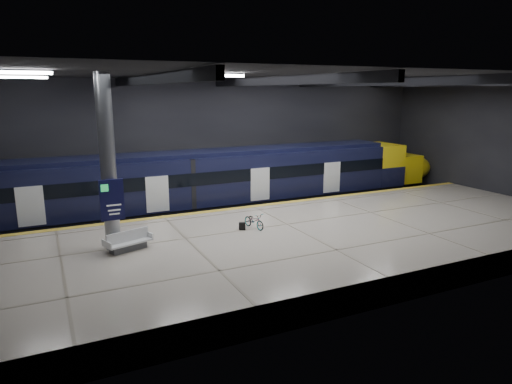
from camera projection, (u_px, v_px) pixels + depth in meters
ground at (277, 240)px, 22.82m from camera, size 30.00×30.00×0.00m
room_shell at (278, 125)px, 21.58m from camera, size 30.10×16.10×8.05m
platform at (304, 244)px, 20.50m from camera, size 30.00×11.00×1.10m
safety_strip at (254, 206)px, 25.01m from camera, size 30.00×0.40×0.01m
rails at (235, 212)px, 27.65m from camera, size 30.00×1.52×0.16m
train at (232, 181)px, 27.15m from camera, size 29.40×2.84×3.79m
bench at (128, 243)px, 18.07m from camera, size 1.98×1.30×0.81m
bicycle at (254, 221)px, 20.95m from camera, size 0.77×1.45×0.72m
pannier_bag at (242, 226)px, 20.74m from camera, size 0.35×0.29×0.35m
info_column at (108, 166)px, 17.59m from camera, size 0.90×0.78×6.90m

